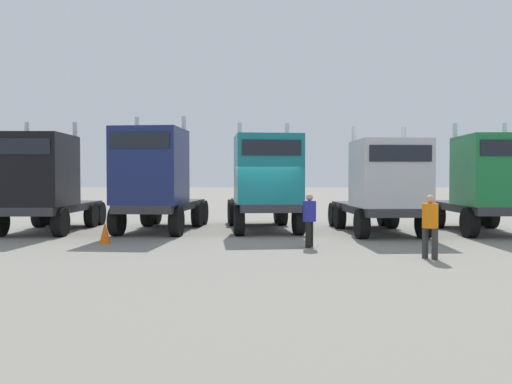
{
  "coord_description": "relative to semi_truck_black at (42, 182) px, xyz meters",
  "views": [
    {
      "loc": [
        0.37,
        -17.79,
        2.08
      ],
      "look_at": [
        -0.41,
        2.4,
        1.54
      ],
      "focal_mm": 35.25,
      "sensor_mm": 36.0,
      "label": 1
    }
  ],
  "objects": [
    {
      "name": "ground",
      "position": [
        8.47,
        -0.87,
        -1.96
      ],
      "size": [
        200.0,
        200.0,
        0.0
      ],
      "primitive_type": "plane",
      "color": "gray"
    },
    {
      "name": "semi_truck_black",
      "position": [
        0.0,
        0.0,
        0.0
      ],
      "size": [
        2.83,
        5.98,
        4.31
      ],
      "rotation": [
        0.0,
        0.0,
        -1.52
      ],
      "color": "#333338",
      "rests_on": "ground"
    },
    {
      "name": "semi_truck_navy",
      "position": [
        4.25,
        0.34,
        0.09
      ],
      "size": [
        2.85,
        6.14,
        4.53
      ],
      "rotation": [
        0.0,
        0.0,
        -1.62
      ],
      "color": "#333338",
      "rests_on": "ground"
    },
    {
      "name": "semi_truck_teal",
      "position": [
        8.44,
        0.87,
        -0.04
      ],
      "size": [
        3.39,
        6.56,
        4.3
      ],
      "rotation": [
        0.0,
        0.0,
        -1.43
      ],
      "color": "#333338",
      "rests_on": "ground"
    },
    {
      "name": "semi_truck_silver",
      "position": [
        12.83,
        -0.05,
        -0.17
      ],
      "size": [
        3.04,
        6.11,
        4.04
      ],
      "rotation": [
        0.0,
        0.0,
        -1.48
      ],
      "color": "#333338",
      "rests_on": "ground"
    },
    {
      "name": "semi_truck_green",
      "position": [
        16.77,
        0.32,
        -0.04
      ],
      "size": [
        2.57,
        5.85,
        4.24
      ],
      "rotation": [
        0.0,
        0.0,
        -1.57
      ],
      "color": "#333338",
      "rests_on": "ground"
    },
    {
      "name": "visitor_in_hivis",
      "position": [
        12.84,
        -5.55,
        -1.0
      ],
      "size": [
        0.56,
        0.56,
        1.66
      ],
      "rotation": [
        0.0,
        0.0,
        0.71
      ],
      "color": "#2F2F2F",
      "rests_on": "ground"
    },
    {
      "name": "visitor_with_camera",
      "position": [
        9.87,
        -3.45,
        -1.02
      ],
      "size": [
        0.51,
        0.51,
        1.62
      ],
      "rotation": [
        0.0,
        0.0,
        5.93
      ],
      "color": "black",
      "rests_on": "ground"
    },
    {
      "name": "traffic_cone_near",
      "position": [
        3.4,
        -2.89,
        -1.61
      ],
      "size": [
        0.36,
        0.36,
        0.7
      ],
      "primitive_type": "cone",
      "color": "#F2590C",
      "rests_on": "ground"
    }
  ]
}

